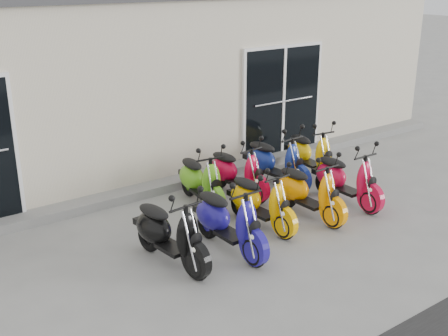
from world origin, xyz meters
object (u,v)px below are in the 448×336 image
(scooter_back_blue, at_px, (276,155))
(scooter_back_yellow, at_px, (311,147))
(scooter_front_orange_b, at_px, (309,183))
(scooter_front_orange_a, at_px, (261,194))
(scooter_back_red, at_px, (237,165))
(scooter_front_red, at_px, (347,171))
(scooter_front_black, at_px, (169,224))
(scooter_front_blue, at_px, (229,212))
(scooter_back_green, at_px, (201,173))

(scooter_back_blue, distance_m, scooter_back_yellow, 0.91)
(scooter_front_orange_b, bearing_deg, scooter_front_orange_a, 168.74)
(scooter_back_red, distance_m, scooter_back_yellow, 1.73)
(scooter_front_orange_a, bearing_deg, scooter_back_yellow, 26.17)
(scooter_front_orange_b, distance_m, scooter_front_red, 0.88)
(scooter_front_black, distance_m, scooter_back_red, 2.59)
(scooter_front_black, bearing_deg, scooter_back_yellow, 13.75)
(scooter_front_orange_b, bearing_deg, scooter_front_blue, -175.07)
(scooter_front_black, distance_m, scooter_front_orange_a, 1.69)
(scooter_front_orange_a, xyz_separation_m, scooter_front_orange_b, (0.84, -0.15, 0.02))
(scooter_front_orange_a, distance_m, scooter_front_orange_b, 0.86)
(scooter_front_orange_a, bearing_deg, scooter_front_black, -176.80)
(scooter_front_red, bearing_deg, scooter_back_blue, 107.96)
(scooter_back_red, xyz_separation_m, scooter_back_yellow, (1.73, -0.01, 0.01))
(scooter_front_red, relative_size, scooter_back_yellow, 1.02)
(scooter_back_red, distance_m, scooter_back_blue, 0.83)
(scooter_front_orange_a, bearing_deg, scooter_front_red, -6.93)
(scooter_front_red, relative_size, scooter_back_red, 1.03)
(scooter_front_orange_b, xyz_separation_m, scooter_back_yellow, (1.39, 1.38, -0.01))
(scooter_front_orange_a, xyz_separation_m, scooter_back_red, (0.50, 1.24, 0.00))
(scooter_front_blue, bearing_deg, scooter_front_orange_b, 5.31)
(scooter_front_black, xyz_separation_m, scooter_back_blue, (3.00, 1.35, 0.01))
(scooter_front_red, xyz_separation_m, scooter_back_blue, (-0.40, 1.31, 0.02))
(scooter_front_red, bearing_deg, scooter_front_orange_b, -177.42)
(scooter_front_orange_a, distance_m, scooter_back_blue, 1.78)
(scooter_front_orange_a, bearing_deg, scooter_back_green, 99.19)
(scooter_front_orange_b, bearing_deg, scooter_front_black, 179.46)
(scooter_front_red, relative_size, scooter_back_blue, 0.96)
(scooter_back_red, bearing_deg, scooter_front_orange_a, -117.81)
(scooter_front_black, height_order, scooter_back_red, scooter_front_black)
(scooter_front_black, height_order, scooter_front_red, scooter_front_black)
(scooter_front_black, relative_size, scooter_back_blue, 0.98)
(scooter_front_orange_a, distance_m, scooter_back_yellow, 2.54)
(scooter_front_blue, distance_m, scooter_front_red, 2.57)
(scooter_front_black, xyz_separation_m, scooter_front_orange_b, (2.52, 0.02, -0.02))
(scooter_front_black, xyz_separation_m, scooter_back_green, (1.42, 1.39, -0.02))
(scooter_front_orange_b, xyz_separation_m, scooter_back_green, (-1.10, 1.37, -0.00))
(scooter_back_green, bearing_deg, scooter_front_black, -128.54)
(scooter_back_yellow, bearing_deg, scooter_front_orange_a, -143.45)
(scooter_front_orange_b, height_order, scooter_front_red, scooter_front_red)
(scooter_front_blue, distance_m, scooter_back_green, 1.65)
(scooter_back_blue, bearing_deg, scooter_front_red, -78.64)
(scooter_front_black, distance_m, scooter_front_blue, 0.85)
(scooter_front_red, xyz_separation_m, scooter_back_green, (-1.98, 1.35, -0.00))
(scooter_front_orange_a, height_order, scooter_front_orange_b, scooter_front_orange_b)
(scooter_front_orange_a, relative_size, scooter_back_red, 0.99)
(scooter_back_green, distance_m, scooter_back_blue, 1.58)
(scooter_front_red, relative_size, scooter_back_green, 1.01)
(scooter_front_black, height_order, scooter_back_blue, scooter_back_blue)
(scooter_front_blue, bearing_deg, scooter_front_black, 168.96)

